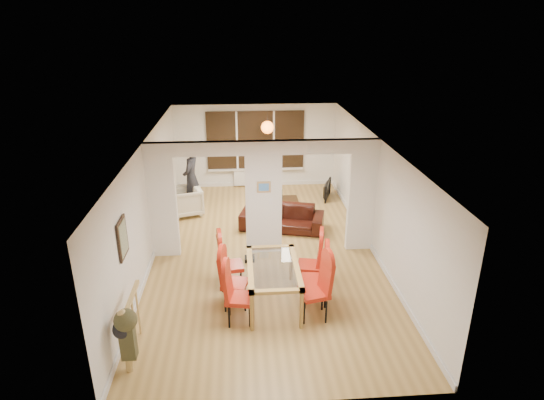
{
  "coord_description": "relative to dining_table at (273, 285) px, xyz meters",
  "views": [
    {
      "loc": [
        -0.5,
        -9.3,
        4.94
      ],
      "look_at": [
        0.23,
        0.6,
        1.02
      ],
      "focal_mm": 30.0,
      "sensor_mm": 36.0,
      "label": 1
    }
  ],
  "objects": [
    {
      "name": "dining_chair_lc",
      "position": [
        -0.78,
        0.62,
        0.16
      ],
      "size": [
        0.5,
        0.5,
        1.11
      ],
      "primitive_type": null,
      "rotation": [
        0.0,
        0.0,
        0.15
      ],
      "color": "#AD2211",
      "rests_on": "floor"
    },
    {
      "name": "television",
      "position": [
        1.94,
        5.31,
        -0.13
      ],
      "size": [
        0.9,
        0.41,
        0.52
      ],
      "primitive_type": "imported",
      "rotation": [
        0.0,
        0.0,
        1.23
      ],
      "color": "black",
      "rests_on": "floor"
    },
    {
      "name": "dining_table",
      "position": [
        0.0,
        0.0,
        0.0
      ],
      "size": [
        0.94,
        1.68,
        0.79
      ],
      "primitive_type": null,
      "color": "#A47E3C",
      "rests_on": "floor"
    },
    {
      "name": "coffee_table",
      "position": [
        0.51,
        4.7,
        -0.27
      ],
      "size": [
        1.19,
        0.8,
        0.25
      ],
      "primitive_type": null,
      "rotation": [
        0.0,
        0.0,
        0.26
      ],
      "color": "#301F10",
      "rests_on": "floor"
    },
    {
      "name": "room_walls",
      "position": [
        -0.06,
        2.08,
        0.91
      ],
      "size": [
        5.0,
        9.0,
        2.6
      ],
      "primitive_type": null,
      "color": "silver",
      "rests_on": "floor"
    },
    {
      "name": "dining_chair_lb",
      "position": [
        -0.71,
        -0.04,
        0.16
      ],
      "size": [
        0.54,
        0.54,
        1.1
      ],
      "primitive_type": null,
      "rotation": [
        0.0,
        0.0,
        -0.25
      ],
      "color": "#AD2211",
      "rests_on": "floor"
    },
    {
      "name": "divider_wall",
      "position": [
        -0.06,
        2.08,
        0.91
      ],
      "size": [
        5.0,
        0.18,
        2.6
      ],
      "primitive_type": "cube",
      "color": "white",
      "rests_on": "floor"
    },
    {
      "name": "dining_chair_la",
      "position": [
        -0.63,
        -0.51,
        0.15
      ],
      "size": [
        0.51,
        0.51,
        1.09
      ],
      "primitive_type": null,
      "rotation": [
        0.0,
        0.0,
        -0.18
      ],
      "color": "#AD2211",
      "rests_on": "floor"
    },
    {
      "name": "bottle",
      "position": [
        0.58,
        4.72,
        0.0
      ],
      "size": [
        0.07,
        0.07,
        0.29
      ],
      "primitive_type": "cylinder",
      "color": "#143F19",
      "rests_on": "coffee_table"
    },
    {
      "name": "pillar_photo",
      "position": [
        -0.06,
        1.98,
        1.21
      ],
      "size": [
        0.3,
        0.03,
        0.25
      ],
      "primitive_type": "cube",
      "color": "#4C8CD8",
      "rests_on": "divider_wall"
    },
    {
      "name": "bay_window_blinds",
      "position": [
        -0.06,
        6.52,
        1.11
      ],
      "size": [
        3.0,
        0.08,
        1.8
      ],
      "primitive_type": "cube",
      "color": "black",
      "rests_on": "room_walls"
    },
    {
      "name": "dining_chair_ra",
      "position": [
        0.68,
        -0.48,
        0.19
      ],
      "size": [
        0.57,
        0.57,
        1.17
      ],
      "primitive_type": null,
      "rotation": [
        0.0,
        0.0,
        0.23
      ],
      "color": "#AD2211",
      "rests_on": "floor"
    },
    {
      "name": "dining_chair_rc",
      "position": [
        0.75,
        0.5,
        0.17
      ],
      "size": [
        0.54,
        0.54,
        1.13
      ],
      "primitive_type": null,
      "rotation": [
        0.0,
        0.0,
        -0.21
      ],
      "color": "#AD2211",
      "rests_on": "floor"
    },
    {
      "name": "stair_newel",
      "position": [
        -2.31,
        -1.12,
        0.16
      ],
      "size": [
        0.4,
        1.2,
        1.1
      ],
      "primitive_type": null,
      "color": "tan",
      "rests_on": "floor"
    },
    {
      "name": "floor",
      "position": [
        -0.06,
        2.08,
        -0.39
      ],
      "size": [
        5.0,
        9.0,
        0.01
      ],
      "primitive_type": "cube",
      "color": "#A98444",
      "rests_on": "ground"
    },
    {
      "name": "shoes",
      "position": [
        -0.4,
        1.64,
        -0.35
      ],
      "size": [
        0.22,
        0.23,
        0.09
      ],
      "primitive_type": null,
      "color": "black",
      "rests_on": "floor"
    },
    {
      "name": "pendant_light",
      "position": [
        0.24,
        5.38,
        1.76
      ],
      "size": [
        0.36,
        0.36,
        0.36
      ],
      "primitive_type": "sphere",
      "color": "orange",
      "rests_on": "room_walls"
    },
    {
      "name": "bowl",
      "position": [
        0.34,
        4.61,
        -0.12
      ],
      "size": [
        0.21,
        0.21,
        0.05
      ],
      "primitive_type": "imported",
      "color": "#301F10",
      "rests_on": "coffee_table"
    },
    {
      "name": "wall_poster",
      "position": [
        -2.53,
        -0.32,
        1.21
      ],
      "size": [
        0.04,
        0.52,
        0.67
      ],
      "primitive_type": "cube",
      "color": "gray",
      "rests_on": "room_walls"
    },
    {
      "name": "armchair",
      "position": [
        -2.06,
        4.37,
        -0.01
      ],
      "size": [
        1.02,
        1.04,
        0.77
      ],
      "primitive_type": "imported",
      "rotation": [
        0.0,
        0.0,
        -1.29
      ],
      "color": "beige",
      "rests_on": "floor"
    },
    {
      "name": "radiator",
      "position": [
        -0.06,
        6.48,
        -0.09
      ],
      "size": [
        1.4,
        0.08,
        0.5
      ],
      "primitive_type": "cube",
      "color": "white",
      "rests_on": "floor"
    },
    {
      "name": "sofa",
      "position": [
        0.47,
        3.26,
        -0.09
      ],
      "size": [
        2.22,
        1.31,
        0.61
      ],
      "primitive_type": "imported",
      "rotation": [
        0.0,
        0.0,
        -0.25
      ],
      "color": "black",
      "rests_on": "floor"
    },
    {
      "name": "person",
      "position": [
        -1.89,
        4.65,
        0.55
      ],
      "size": [
        0.76,
        0.58,
        1.88
      ],
      "primitive_type": "imported",
      "rotation": [
        0.0,
        0.0,
        -1.79
      ],
      "color": "black",
      "rests_on": "floor"
    },
    {
      "name": "dining_chair_rb",
      "position": [
        0.75,
        -0.05,
        0.17
      ],
      "size": [
        0.51,
        0.51,
        1.14
      ],
      "primitive_type": null,
      "rotation": [
        0.0,
        0.0,
        -0.13
      ],
      "color": "#AD2211",
      "rests_on": "floor"
    }
  ]
}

